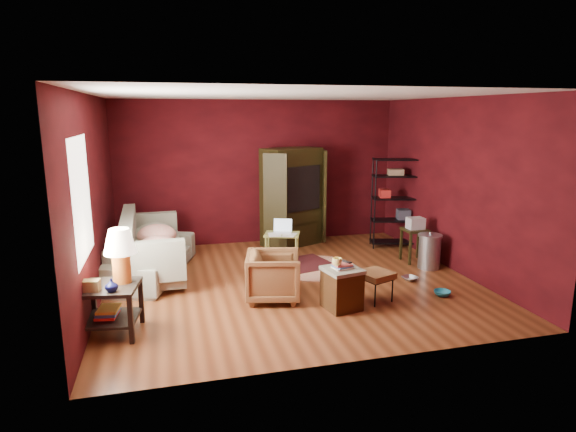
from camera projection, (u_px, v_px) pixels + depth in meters
name	position (u px, v px, depth m)	size (l,w,h in m)	color
room	(289.00, 192.00, 7.08)	(5.54, 5.04, 2.84)	brown
sofa	(151.00, 249.00, 7.64)	(2.20, 0.64, 0.86)	gray
armchair	(274.00, 274.00, 6.65)	(0.72, 0.67, 0.74)	black
pet_bowl_steel	(410.00, 273.00, 7.46)	(0.24, 0.06, 0.24)	#ABADB2
pet_bowl_turquoise	(443.00, 288.00, 6.83)	(0.24, 0.07, 0.24)	#2799B9
vase	(111.00, 286.00, 5.36)	(0.14, 0.15, 0.14)	#0B0D3B
mug	(337.00, 261.00, 6.20)	(0.13, 0.10, 0.13)	#F5E577
side_table	(115.00, 271.00, 5.59)	(0.72, 0.72, 1.25)	black
sofa_cushions	(150.00, 248.00, 7.62)	(0.94, 2.21, 0.92)	gray
hamper	(342.00, 288.00, 6.35)	(0.54, 0.54, 0.64)	#44250F
footstool	(376.00, 276.00, 6.60)	(0.52, 0.52, 0.42)	black
rug_round	(315.00, 268.00, 8.07)	(1.44, 1.44, 0.01)	beige
rug_oriental	(295.00, 265.00, 8.16)	(1.45, 1.15, 0.01)	#54161A
laptop_desk	(282.00, 236.00, 8.33)	(0.70, 0.61, 0.73)	olive
tv_armoire	(292.00, 195.00, 9.31)	(1.36, 1.13, 1.89)	black
wire_shelving	(395.00, 199.00, 9.19)	(0.90, 0.55, 1.71)	black
small_stand	(415.00, 229.00, 8.31)	(0.39, 0.39, 0.78)	black
trash_can	(429.00, 251.00, 8.02)	(0.47, 0.47, 0.62)	#A2A3AA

